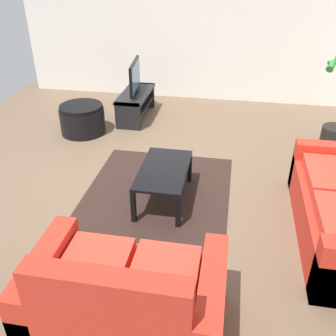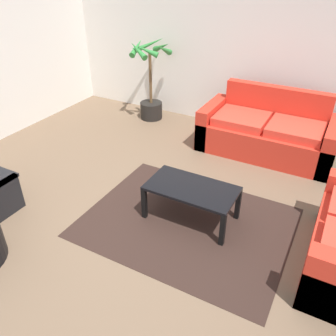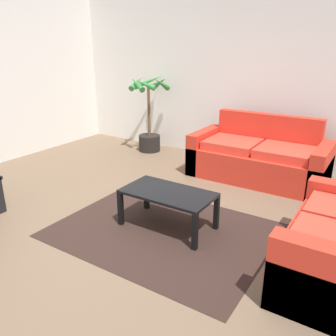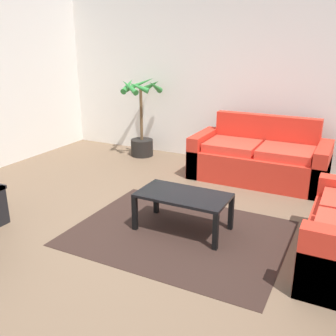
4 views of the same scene
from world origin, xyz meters
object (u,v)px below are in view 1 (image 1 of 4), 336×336
Objects in this scene: ottoman at (82,119)px; couch_loveseat at (126,300)px; coffee_table at (164,173)px; tv_stand at (136,101)px; tv at (135,76)px.

couch_loveseat is at bearing 26.32° from ottoman.
tv_stand is at bearing -158.33° from coffee_table.
tv reaches higher than couch_loveseat.
coffee_table is 2.28m from ottoman.
couch_loveseat is at bearing 13.46° from tv.
couch_loveseat reaches higher than tv_stand.
ottoman is (-3.34, -1.65, -0.07)m from couch_loveseat.
tv_stand is 0.43m from tv.
couch_loveseat reaches higher than coffee_table.
tv is 1.23× the size of ottoman.
tv_stand is 1.58× the size of ottoman.
ottoman is at bearing -41.87° from tv.
couch_loveseat is at bearing 1.53° from coffee_table.
coffee_table is at bearing 21.67° from tv_stand.
ottoman is at bearing -153.68° from couch_loveseat.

